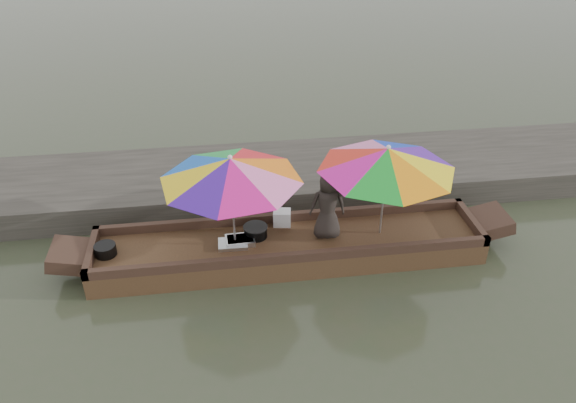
{
  "coord_description": "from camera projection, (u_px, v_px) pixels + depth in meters",
  "views": [
    {
      "loc": [
        -1.01,
        -7.12,
        5.49
      ],
      "look_at": [
        0.0,
        0.1,
        1.0
      ],
      "focal_mm": 35.0,
      "sensor_mm": 36.0,
      "label": 1
    }
  ],
  "objects": [
    {
      "name": "water",
      "position": [
        289.0,
        258.0,
        9.0
      ],
      "size": [
        80.0,
        80.0,
        0.0
      ],
      "primitive_type": "plane",
      "color": "#363E2A",
      "rests_on": "ground"
    },
    {
      "name": "charcoal_grill",
      "position": [
        256.0,
        232.0,
        8.86
      ],
      "size": [
        0.37,
        0.37,
        0.17
      ],
      "primitive_type": "cylinder",
      "color": "black",
      "rests_on": "boat_hull"
    },
    {
      "name": "cooking_pot",
      "position": [
        105.0,
        250.0,
        8.45
      ],
      "size": [
        0.32,
        0.32,
        0.17
      ],
      "primitive_type": "cylinder",
      "color": "black",
      "rests_on": "boat_hull"
    },
    {
      "name": "boat_hull",
      "position": [
        289.0,
        249.0,
        8.91
      ],
      "size": [
        6.11,
        1.2,
        0.35
      ],
      "primitive_type": "cube",
      "color": "#362517",
      "rests_on": "water"
    },
    {
      "name": "umbrella_bow",
      "position": [
        233.0,
        202.0,
        8.31
      ],
      "size": [
        2.53,
        2.53,
        1.55
      ],
      "primitive_type": null,
      "rotation": [
        0.0,
        0.0,
        -0.22
      ],
      "color": "orange",
      "rests_on": "boat_hull"
    },
    {
      "name": "vendor",
      "position": [
        328.0,
        205.0,
        8.62
      ],
      "size": [
        0.59,
        0.41,
        1.14
      ],
      "primitive_type": "imported",
      "rotation": [
        0.0,
        0.0,
        3.06
      ],
      "color": "#29231F",
      "rests_on": "boat_hull"
    },
    {
      "name": "supply_bag",
      "position": [
        282.0,
        218.0,
        9.13
      ],
      "size": [
        0.31,
        0.26,
        0.26
      ],
      "primitive_type": "cube",
      "rotation": [
        0.0,
        0.0,
        -0.16
      ],
      "color": "silver",
      "rests_on": "boat_hull"
    },
    {
      "name": "umbrella_stern",
      "position": [
        384.0,
        191.0,
        8.59
      ],
      "size": [
        2.24,
        2.24,
        1.55
      ],
      "primitive_type": null,
      "rotation": [
        0.0,
        0.0,
        -0.07
      ],
      "color": "#5114A5",
      "rests_on": "boat_hull"
    },
    {
      "name": "dock",
      "position": [
        273.0,
        178.0,
        10.73
      ],
      "size": [
        22.0,
        2.2,
        0.5
      ],
      "primitive_type": "cube",
      "color": "#2D2B26",
      "rests_on": "ground"
    },
    {
      "name": "tray_crayfish",
      "position": [
        240.0,
        241.0,
        8.73
      ],
      "size": [
        0.46,
        0.33,
        0.09
      ],
      "primitive_type": "cube",
      "rotation": [
        0.0,
        0.0,
        0.04
      ],
      "color": "silver",
      "rests_on": "boat_hull"
    },
    {
      "name": "tray_scallop",
      "position": [
        233.0,
        244.0,
        8.68
      ],
      "size": [
        0.46,
        0.32,
        0.06
      ],
      "primitive_type": "cube",
      "rotation": [
        0.0,
        0.0,
        -0.03
      ],
      "color": "silver",
      "rests_on": "boat_hull"
    }
  ]
}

